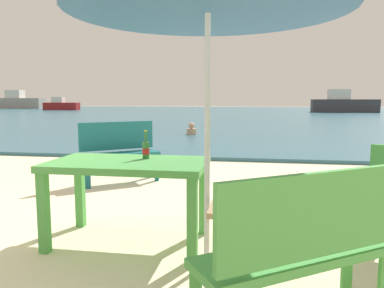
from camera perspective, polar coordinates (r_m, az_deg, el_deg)
ground_plane at (r=3.21m, az=-6.31°, el=-17.29°), size 120.00×120.00×0.00m
sea_water at (r=32.85m, az=7.92°, el=4.63°), size 120.00×50.00×0.08m
picnic_table_green at (r=3.44m, az=-9.64°, el=-4.34°), size 1.40×0.80×0.76m
beer_bottle_amber at (r=3.51m, az=-7.02°, el=-0.71°), size 0.07×0.07×0.26m
side_table_wood at (r=2.84m, az=7.29°, el=-12.92°), size 0.44×0.44×0.54m
bench_teal_center at (r=6.01m, az=-11.02°, el=-0.62°), size 1.17×1.03×0.95m
bench_green_right at (r=2.17m, az=16.80°, el=-14.33°), size 1.20×0.97×0.95m
swimmer_person at (r=13.00m, az=-0.07°, el=2.17°), size 0.34×0.34×0.41m
boat_tanker at (r=52.84m, az=-24.80°, el=5.84°), size 6.33×1.73×2.30m
boat_barge at (r=43.85m, az=-19.27°, el=5.58°), size 3.89×1.06×1.42m
boat_ferry at (r=36.79m, az=22.01°, el=5.65°), size 5.69×1.55×2.07m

